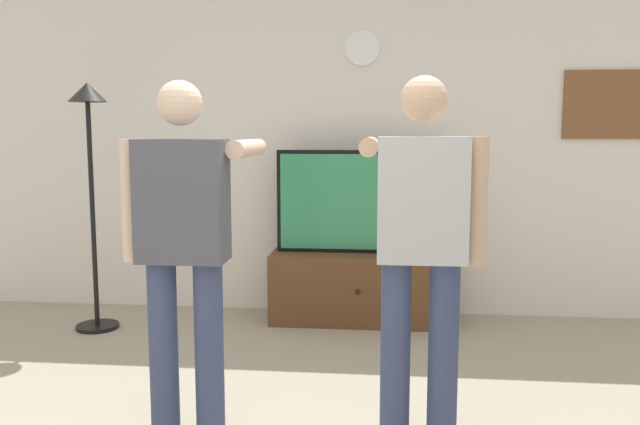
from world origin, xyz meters
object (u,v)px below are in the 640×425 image
wall_clock (362,48)px  framed_picture (605,105)px  tv_stand (359,288)px  television (360,202)px  person_standing_nearer_lamp (184,240)px  floor_lamp (90,155)px  person_standing_nearer_couch (421,243)px

wall_clock → framed_picture: (1.90, 0.00, -0.45)m
tv_stand → television: size_ratio=1.06×
television → person_standing_nearer_lamp: 2.23m
floor_lamp → person_standing_nearer_couch: floor_lamp is taller
tv_stand → framed_picture: size_ratio=2.17×
tv_stand → person_standing_nearer_couch: person_standing_nearer_couch is taller
wall_clock → person_standing_nearer_lamp: bearing=-107.9°
person_standing_nearer_couch → floor_lamp: bearing=144.8°
television → framed_picture: 2.06m
tv_stand → wall_clock: size_ratio=4.98×
person_standing_nearer_couch → person_standing_nearer_lamp: bearing=-179.7°
framed_picture → person_standing_nearer_lamp: bearing=-138.6°
floor_lamp → person_standing_nearer_couch: 2.91m
wall_clock → floor_lamp: (-2.00, -0.67, -0.84)m
television → wall_clock: bearing=90.0°
wall_clock → framed_picture: bearing=0.2°
television → person_standing_nearer_lamp: person_standing_nearer_lamp is taller
tv_stand → person_standing_nearer_lamp: bearing=-110.2°
wall_clock → floor_lamp: 2.27m
floor_lamp → person_standing_nearer_couch: bearing=-35.2°
television → person_standing_nearer_lamp: size_ratio=0.76×
television → person_standing_nearer_couch: 2.12m
television → framed_picture: bearing=7.4°
framed_picture → person_standing_nearer_couch: 2.89m
person_standing_nearer_lamp → framed_picture: bearing=41.4°
tv_stand → person_standing_nearer_lamp: person_standing_nearer_lamp is taller
tv_stand → floor_lamp: size_ratio=0.75×
wall_clock → floor_lamp: bearing=-161.5°
wall_clock → person_standing_nearer_couch: bearing=-81.2°
tv_stand → framed_picture: 2.40m
person_standing_nearer_lamp → television: bearing=70.2°
person_standing_nearer_lamp → tv_stand: bearing=69.8°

